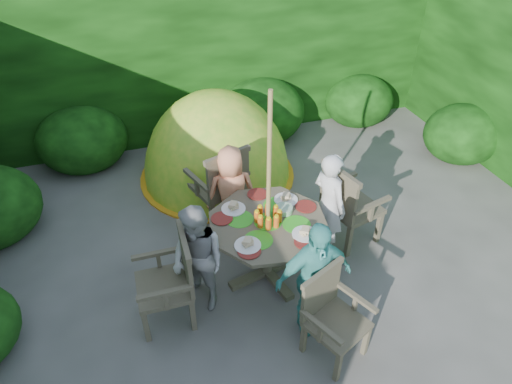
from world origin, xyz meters
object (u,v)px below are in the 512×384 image
object	(u,v)px
child_front	(314,279)
garden_chair_front	(331,315)
child_right	(329,205)
child_back	(232,193)
dome_tent	(218,175)
garden_chair_right	(348,204)
parasol_pole	(269,194)
garden_chair_back	(221,184)
child_left	(198,260)
garden_chair_left	(172,279)
patio_table	(268,230)

from	to	relation	value
child_front	garden_chair_front	bearing A→B (deg)	-80.92
child_right	child_front	world-z (taller)	child_right
child_back	dome_tent	xyz separation A→B (m)	(0.13, 1.29, -0.60)
garden_chair_right	dome_tent	distance (m)	2.21
child_right	child_back	xyz separation A→B (m)	(-0.96, 0.60, -0.05)
garden_chair_right	dome_tent	xyz separation A→B (m)	(-1.11, 1.83, -0.55)
garden_chair_front	dome_tent	bearing A→B (deg)	70.72
parasol_pole	garden_chair_front	world-z (taller)	parasol_pole
parasol_pole	garden_chair_right	xyz separation A→B (m)	(1.06, 0.24, -0.55)
garden_chair_right	garden_chair_back	xyz separation A→B (m)	(-1.30, 0.82, 0.01)
child_back	child_left	bearing A→B (deg)	62.12
parasol_pole	child_left	distance (m)	0.94
garden_chair_right	garden_chair_front	bearing A→B (deg)	133.45
child_left	dome_tent	size ratio (longest dim) A/B	0.48
child_right	dome_tent	bearing A→B (deg)	6.87
garden_chair_left	child_front	distance (m)	1.35
garden_chair_back	child_back	bearing A→B (deg)	82.17
parasol_pole	garden_chair_back	xyz separation A→B (m)	(-0.23, 1.06, -0.55)
child_back	patio_table	bearing A→B (deg)	107.43
patio_table	child_back	world-z (taller)	child_back
child_right	child_back	bearing A→B (deg)	40.97
garden_chair_left	garden_chair_back	distance (m)	1.57
garden_chair_left	garden_chair_front	xyz separation A→B (m)	(1.30, -0.82, -0.05)
patio_table	child_left	world-z (taller)	child_left
child_left	child_front	bearing A→B (deg)	27.53
child_left	garden_chair_left	bearing A→B (deg)	-103.56
garden_chair_left	child_right	bearing A→B (deg)	104.31
garden_chair_left	patio_table	bearing A→B (deg)	104.80
child_front	child_back	bearing A→B (deg)	102.02
parasol_pole	garden_chair_front	xyz separation A→B (m)	(0.23, -1.08, -0.63)
patio_table	dome_tent	size ratio (longest dim) A/B	0.60
garden_chair_back	patio_table	bearing A→B (deg)	83.79
garden_chair_back	child_front	world-z (taller)	child_front
garden_chair_right	child_left	world-z (taller)	child_left
parasol_pole	child_back	world-z (taller)	parasol_pole
garden_chair_right	child_front	xyz separation A→B (m)	(-0.88, -1.02, 0.10)
parasol_pole	dome_tent	world-z (taller)	parasol_pole
child_right	dome_tent	xyz separation A→B (m)	(-0.83, 1.89, -0.65)
parasol_pole	dome_tent	bearing A→B (deg)	91.43
child_left	parasol_pole	bearing A→B (deg)	72.53
child_right	garden_chair_left	bearing A→B (deg)	86.59
child_left	child_front	distance (m)	1.13
dome_tent	garden_chair_right	bearing A→B (deg)	-50.28
garden_chair_front	garden_chair_left	bearing A→B (deg)	123.40
patio_table	garden_chair_back	xyz separation A→B (m)	(-0.24, 1.06, -0.08)
garden_chair_front	child_left	distance (m)	1.36
garden_chair_right	child_back	size ratio (longest dim) A/B	0.85
parasol_pole	garden_chair_left	size ratio (longest dim) A/B	2.28
garden_chair_right	garden_chair_front	distance (m)	1.56
patio_table	child_front	distance (m)	0.80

